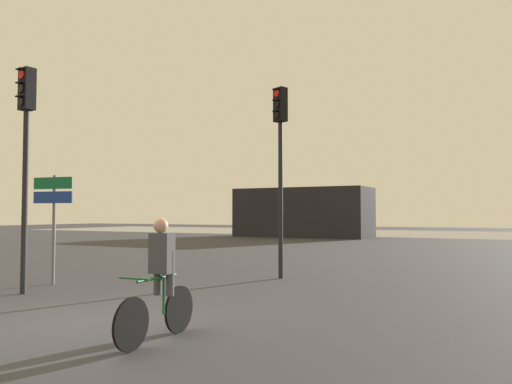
{
  "coord_description": "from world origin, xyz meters",
  "views": [
    {
      "loc": [
        5.97,
        -5.58,
        1.68
      ],
      "look_at": [
        0.5,
        5.0,
        2.2
      ],
      "focal_mm": 35.0,
      "sensor_mm": 36.0,
      "label": 1
    }
  ],
  "objects_px": {
    "traffic_light_center": "(280,147)",
    "cyclist": "(160,278)",
    "distant_building": "(303,213)",
    "direction_sign_post": "(53,209)",
    "traffic_light_near_left": "(26,137)"
  },
  "relations": [
    {
      "from": "distant_building",
      "to": "direction_sign_post",
      "type": "height_order",
      "value": "distant_building"
    },
    {
      "from": "direction_sign_post",
      "to": "distant_building",
      "type": "bearing_deg",
      "value": -90.85
    },
    {
      "from": "traffic_light_near_left",
      "to": "direction_sign_post",
      "type": "bearing_deg",
      "value": -57.43
    },
    {
      "from": "traffic_light_near_left",
      "to": "direction_sign_post",
      "type": "xyz_separation_m",
      "value": [
        -0.57,
        1.23,
        -1.51
      ]
    },
    {
      "from": "traffic_light_center",
      "to": "traffic_light_near_left",
      "type": "xyz_separation_m",
      "value": [
        -3.76,
        -4.77,
        -0.14
      ]
    },
    {
      "from": "traffic_light_center",
      "to": "cyclist",
      "type": "distance_m",
      "value": 7.13
    },
    {
      "from": "traffic_light_center",
      "to": "traffic_light_near_left",
      "type": "height_order",
      "value": "traffic_light_center"
    },
    {
      "from": "distant_building",
      "to": "direction_sign_post",
      "type": "relative_size",
      "value": 3.73
    },
    {
      "from": "distant_building",
      "to": "traffic_light_near_left",
      "type": "xyz_separation_m",
      "value": [
        4.55,
        -26.96,
        1.53
      ]
    },
    {
      "from": "traffic_light_center",
      "to": "direction_sign_post",
      "type": "height_order",
      "value": "traffic_light_center"
    },
    {
      "from": "distant_building",
      "to": "traffic_light_near_left",
      "type": "relative_size",
      "value": 2.03
    },
    {
      "from": "distant_building",
      "to": "traffic_light_center",
      "type": "distance_m",
      "value": 23.76
    },
    {
      "from": "traffic_light_center",
      "to": "direction_sign_post",
      "type": "bearing_deg",
      "value": 61.38
    },
    {
      "from": "distant_building",
      "to": "cyclist",
      "type": "relative_size",
      "value": 5.67
    },
    {
      "from": "traffic_light_center",
      "to": "traffic_light_near_left",
      "type": "distance_m",
      "value": 6.07
    }
  ]
}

